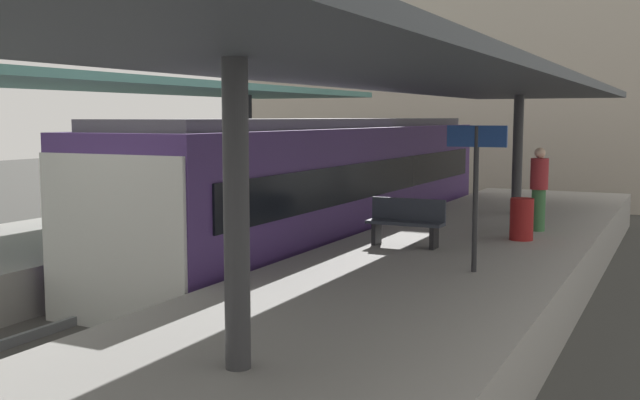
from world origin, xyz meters
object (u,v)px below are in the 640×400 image
at_px(passenger_near_bench, 539,188).
at_px(platform_bench, 406,221).
at_px(platform_sign, 476,165).
at_px(litter_bin, 522,219).
at_px(commuter_train, 329,186).

bearing_deg(passenger_near_bench, platform_bench, -122.13).
height_order(platform_sign, passenger_near_bench, platform_sign).
height_order(platform_bench, litter_bin, platform_bench).
xyz_separation_m(platform_bench, passenger_near_bench, (1.83, 2.91, 0.43)).
xyz_separation_m(platform_bench, litter_bin, (1.75, 1.60, -0.06)).
xyz_separation_m(commuter_train, platform_sign, (4.65, -4.68, 0.90)).
relative_size(commuter_train, litter_bin, 18.59).
xyz_separation_m(commuter_train, passenger_near_bench, (4.78, -0.04, 0.16)).
bearing_deg(litter_bin, platform_bench, -137.56).
distance_m(commuter_train, passenger_near_bench, 4.79).
xyz_separation_m(platform_bench, platform_sign, (1.70, -1.73, 1.16)).
bearing_deg(commuter_train, platform_bench, -44.95).
xyz_separation_m(commuter_train, platform_bench, (2.96, -2.95, -0.26)).
xyz_separation_m(platform_sign, passenger_near_bench, (0.13, 4.64, -0.73)).
bearing_deg(commuter_train, passenger_near_bench, -0.46).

